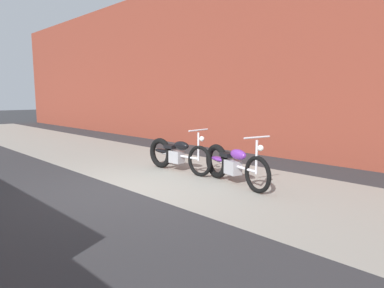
{
  "coord_description": "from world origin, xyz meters",
  "views": [
    {
      "loc": [
        5.26,
        -3.47,
        1.74
      ],
      "look_at": [
        0.27,
        1.42,
        0.75
      ],
      "focal_mm": 31.88,
      "sensor_mm": 36.0,
      "label": 1
    }
  ],
  "objects": [
    {
      "name": "ground_plane",
      "position": [
        0.0,
        0.0,
        0.0
      ],
      "size": [
        80.0,
        80.0,
        0.0
      ],
      "primitive_type": "plane",
      "color": "#2D2D30"
    },
    {
      "name": "motorcycle_black",
      "position": [
        -0.61,
        1.71,
        0.4
      ],
      "size": [
        2.01,
        0.58,
        1.03
      ],
      "rotation": [
        0.0,
        0.0,
        0.03
      ],
      "color": "black",
      "rests_on": "ground"
    },
    {
      "name": "sidewalk_slab",
      "position": [
        0.0,
        1.75,
        0.0
      ],
      "size": [
        36.0,
        3.5,
        0.01
      ],
      "primitive_type": "cube",
      "color": "gray",
      "rests_on": "ground"
    },
    {
      "name": "motorcycle_purple",
      "position": [
        1.03,
        1.75,
        0.4
      ],
      "size": [
        1.97,
        0.76,
        1.03
      ],
      "rotation": [
        0.0,
        0.0,
        -0.25
      ],
      "color": "black",
      "rests_on": "ground"
    },
    {
      "name": "brick_building_wall",
      "position": [
        0.0,
        5.2,
        2.84
      ],
      "size": [
        36.0,
        0.5,
        5.68
      ],
      "primitive_type": "cube",
      "color": "brown",
      "rests_on": "ground"
    }
  ]
}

